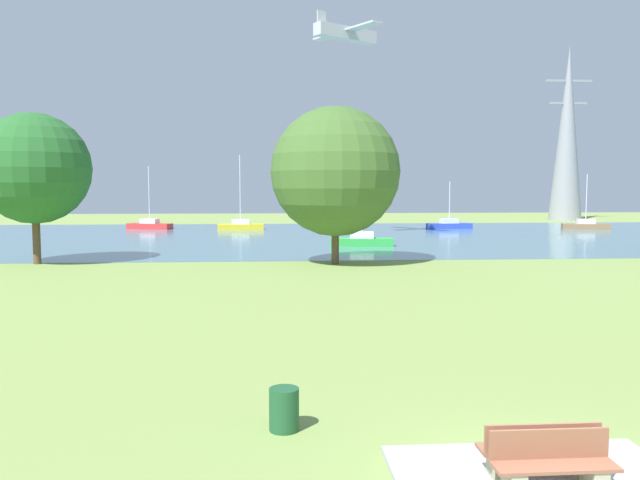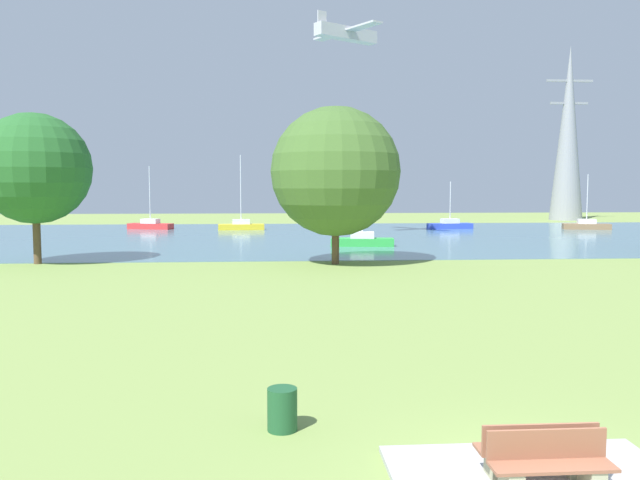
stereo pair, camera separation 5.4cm
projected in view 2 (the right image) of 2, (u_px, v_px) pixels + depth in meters
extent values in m
plane|color=#7F994C|center=(355.00, 280.00, 31.45)|extent=(160.00, 160.00, 0.00)
cube|color=tan|center=(496.00, 464.00, 9.83)|extent=(0.24, 0.44, 0.40)
cube|color=tan|center=(572.00, 461.00, 9.92)|extent=(0.24, 0.44, 0.40)
cube|color=#8F583F|center=(534.00, 448.00, 9.86)|extent=(1.80, 0.48, 0.05)
cube|color=#8F583F|center=(541.00, 438.00, 9.62)|extent=(1.80, 0.05, 0.44)
cube|color=tan|center=(592.00, 480.00, 9.28)|extent=(0.24, 0.44, 0.40)
cube|color=#8F583F|center=(552.00, 466.00, 9.22)|extent=(1.80, 0.48, 0.05)
cube|color=#8F583F|center=(547.00, 444.00, 9.42)|extent=(1.80, 0.05, 0.44)
cylinder|color=#1E512D|center=(282.00, 409.00, 11.95)|extent=(0.56, 0.56, 0.80)
cube|color=slate|center=(317.00, 236.00, 59.28)|extent=(140.00, 40.00, 0.02)
cube|color=red|center=(150.00, 226.00, 69.15)|extent=(5.03, 2.90, 0.60)
cube|color=white|center=(150.00, 221.00, 69.10)|extent=(2.05, 1.60, 0.50)
cylinder|color=silver|center=(150.00, 195.00, 68.87)|extent=(0.10, 0.10, 6.17)
cube|color=blue|center=(450.00, 226.00, 69.45)|extent=(4.97, 2.20, 0.60)
cube|color=white|center=(450.00, 221.00, 69.41)|extent=(1.94, 1.36, 0.50)
cylinder|color=silver|center=(450.00, 202.00, 69.24)|extent=(0.10, 0.10, 4.50)
cube|color=yellow|center=(241.00, 227.00, 67.85)|extent=(4.92, 1.94, 0.60)
cube|color=white|center=(241.00, 222.00, 67.80)|extent=(1.89, 1.26, 0.50)
cylinder|color=silver|center=(241.00, 190.00, 67.52)|extent=(0.10, 0.10, 7.27)
cube|color=brown|center=(586.00, 227.00, 68.57)|extent=(5.03, 2.75, 0.60)
cube|color=white|center=(587.00, 221.00, 68.52)|extent=(2.03, 1.55, 0.50)
cylinder|color=silver|center=(587.00, 199.00, 68.33)|extent=(0.10, 0.10, 5.27)
cube|color=green|center=(362.00, 242.00, 49.17)|extent=(4.95, 2.09, 0.60)
cube|color=white|center=(362.00, 235.00, 49.12)|extent=(1.92, 1.32, 0.50)
cylinder|color=silver|center=(362.00, 193.00, 48.86)|extent=(0.10, 0.10, 6.85)
cylinder|color=brown|center=(37.00, 236.00, 37.78)|extent=(0.44, 0.44, 3.35)
sphere|color=#266029|center=(34.00, 168.00, 37.46)|extent=(6.49, 6.49, 6.49)
cylinder|color=brown|center=(335.00, 241.00, 37.67)|extent=(0.44, 0.44, 2.79)
sphere|color=#41652C|center=(336.00, 172.00, 37.34)|extent=(7.56, 7.56, 7.56)
cone|color=gray|center=(568.00, 134.00, 87.42)|extent=(4.40, 4.40, 23.62)
cube|color=gray|center=(570.00, 81.00, 86.84)|extent=(6.40, 0.30, 0.30)
cube|color=gray|center=(569.00, 103.00, 87.08)|extent=(5.20, 0.30, 0.30)
cube|color=silver|center=(346.00, 34.00, 56.95)|extent=(5.97, 4.39, 1.10)
cube|color=silver|center=(346.00, 31.00, 56.93)|extent=(5.48, 7.66, 0.16)
cube|color=silver|center=(322.00, 20.00, 55.25)|extent=(0.82, 0.59, 1.50)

